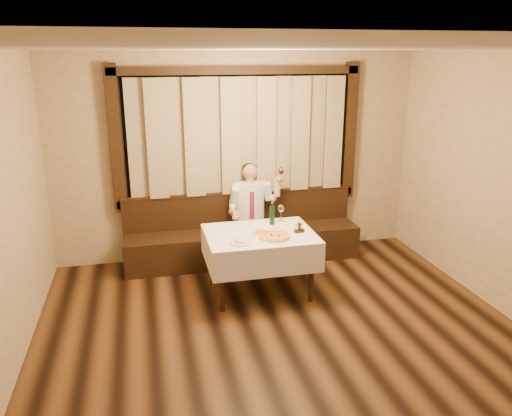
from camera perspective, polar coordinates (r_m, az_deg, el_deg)
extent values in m
cube|color=black|center=(4.74, 5.53, -18.59)|extent=(5.00, 6.00, 0.01)
cube|color=silver|center=(3.84, 6.79, 17.66)|extent=(5.00, 6.00, 0.01)
cube|color=tan|center=(6.88, -2.10, 5.85)|extent=(5.00, 0.01, 2.80)
cube|color=black|center=(6.81, -2.09, 8.29)|extent=(3.00, 0.02, 1.60)
cube|color=orange|center=(6.76, -7.91, 5.48)|extent=(0.50, 0.01, 0.40)
cube|color=black|center=(6.96, -1.95, 1.31)|extent=(3.30, 0.12, 0.10)
cube|color=black|center=(6.69, -2.11, 15.45)|extent=(3.30, 0.12, 0.10)
cube|color=black|center=(6.65, -15.79, 7.44)|extent=(0.16, 0.12, 1.90)
cube|color=black|center=(7.25, 10.62, 8.56)|extent=(0.16, 0.12, 1.90)
cube|color=#998562|center=(6.71, -1.93, 8.16)|extent=(2.90, 0.08, 1.55)
cube|color=black|center=(6.92, -1.48, -4.25)|extent=(3.20, 0.60, 0.45)
cube|color=black|center=(6.99, -1.91, -0.11)|extent=(3.20, 0.12, 0.45)
cube|color=black|center=(6.92, -1.93, 1.82)|extent=(3.20, 0.14, 0.04)
cylinder|color=black|center=(5.56, -3.92, -8.44)|extent=(0.06, 0.06, 0.71)
cylinder|color=black|center=(5.80, 6.35, -7.39)|extent=(0.06, 0.06, 0.71)
cylinder|color=black|center=(6.23, -5.04, -5.54)|extent=(0.06, 0.06, 0.71)
cylinder|color=black|center=(6.44, 4.18, -4.73)|extent=(0.06, 0.06, 0.71)
cube|color=black|center=(5.84, 0.45, -3.10)|extent=(1.20, 0.90, 0.04)
cube|color=silver|center=(5.83, 0.45, -2.89)|extent=(1.26, 0.96, 0.01)
cube|color=silver|center=(5.47, 1.63, -6.30)|extent=(1.26, 0.01, 0.35)
cube|color=silver|center=(6.33, -0.58, -2.91)|extent=(1.26, 0.01, 0.35)
cube|color=silver|center=(5.79, -5.65, -4.99)|extent=(0.01, 0.96, 0.35)
cube|color=silver|center=(6.07, 6.25, -3.95)|extent=(0.01, 0.96, 0.35)
cylinder|color=white|center=(5.68, 2.14, -3.36)|extent=(0.37, 0.37, 0.01)
cylinder|color=#D4601F|center=(5.68, 2.14, -3.26)|extent=(0.34, 0.34, 0.01)
torus|color=tan|center=(5.68, 2.14, -3.21)|extent=(0.35, 0.35, 0.03)
sphere|color=black|center=(5.69, 1.77, -3.10)|extent=(0.02, 0.02, 0.02)
sphere|color=black|center=(5.68, 2.60, -3.15)|extent=(0.02, 0.02, 0.02)
cylinder|color=white|center=(5.80, 0.61, -2.90)|extent=(0.25, 0.25, 0.02)
ellipsoid|color=#C96320|center=(5.78, 0.62, -2.51)|extent=(0.16, 0.16, 0.07)
cylinder|color=white|center=(5.54, -1.75, -3.92)|extent=(0.24, 0.24, 0.01)
ellipsoid|color=#D2C388|center=(5.52, -1.75, -3.52)|extent=(0.15, 0.15, 0.07)
cylinder|color=#0D411C|center=(6.08, 1.85, -0.86)|extent=(0.06, 0.06, 0.23)
cylinder|color=#0D411C|center=(6.04, 1.86, 0.34)|extent=(0.02, 0.02, 0.05)
cylinder|color=silver|center=(6.03, 1.86, 0.62)|extent=(0.03, 0.03, 0.01)
cylinder|color=white|center=(6.25, 2.85, -1.44)|extent=(0.07, 0.07, 0.01)
cylinder|color=white|center=(6.23, 2.85, -0.94)|extent=(0.01, 0.01, 0.11)
ellipsoid|color=white|center=(6.20, 2.87, -0.05)|extent=(0.08, 0.08, 0.09)
cube|color=black|center=(5.86, 4.97, -2.62)|extent=(0.12, 0.07, 0.04)
cube|color=black|center=(5.84, 4.98, -2.06)|extent=(0.02, 0.06, 0.08)
cylinder|color=white|center=(5.84, 4.68, -2.27)|extent=(0.03, 0.03, 0.07)
cylinder|color=silver|center=(5.83, 4.69, -1.92)|extent=(0.03, 0.03, 0.01)
cylinder|color=white|center=(5.86, 5.27, -2.19)|extent=(0.03, 0.03, 0.07)
cylinder|color=silver|center=(5.85, 5.28, -1.85)|extent=(0.03, 0.03, 0.01)
cube|color=black|center=(6.73, -0.43, -2.15)|extent=(0.37, 0.42, 0.15)
cube|color=black|center=(6.63, -0.90, -5.24)|extent=(0.10, 0.11, 0.45)
cube|color=black|center=(6.67, 0.83, -5.08)|extent=(0.10, 0.11, 0.45)
ellipsoid|color=white|center=(6.76, -0.70, 0.85)|extent=(0.39, 0.24, 0.50)
cube|color=maroon|center=(6.65, -0.47, 0.32)|extent=(0.06, 0.01, 0.37)
cylinder|color=tan|center=(6.68, -0.71, 3.23)|extent=(0.09, 0.09, 0.07)
sphere|color=tan|center=(6.65, -0.71, 4.24)|extent=(0.20, 0.20, 0.20)
ellipsoid|color=black|center=(6.67, -0.77, 4.53)|extent=(0.20, 0.20, 0.15)
sphere|color=white|center=(6.67, -2.28, 2.44)|extent=(0.12, 0.12, 0.12)
sphere|color=white|center=(6.74, 0.84, 2.62)|extent=(0.12, 0.12, 0.12)
sphere|color=tan|center=(6.38, -2.41, -1.15)|extent=(0.08, 0.08, 0.08)
sphere|color=tan|center=(6.61, 2.75, 3.39)|extent=(0.09, 0.09, 0.09)
cylinder|color=white|center=(6.58, 2.82, 3.65)|extent=(0.01, 0.01, 0.10)
ellipsoid|color=white|center=(6.56, 2.83, 4.32)|extent=(0.08, 0.08, 0.10)
ellipsoid|color=#4C070F|center=(6.56, 2.83, 4.16)|extent=(0.06, 0.06, 0.06)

